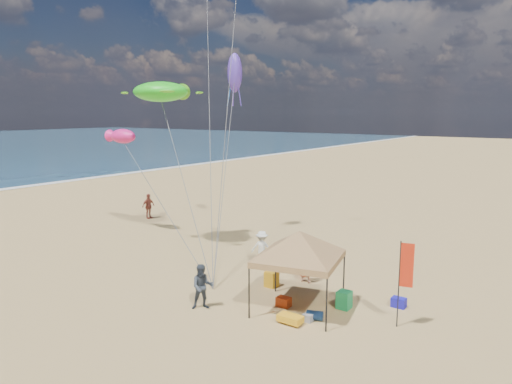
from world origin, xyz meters
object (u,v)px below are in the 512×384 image
person_near_a (306,262)px  person_near_b (202,287)px  cooler_red (284,302)px  beach_cart (290,319)px  chair_yellow (272,279)px  cooler_blue (399,302)px  chair_green (344,300)px  person_far_a (148,206)px  canopy_tent (299,234)px  person_near_c (262,248)px  feather_flag (405,271)px

person_near_a → person_near_b: person_near_a is taller
cooler_red → beach_cart: bearing=-48.9°
chair_yellow → person_near_a: person_near_a is taller
cooler_blue → chair_green: size_ratio=0.77×
person_near_a → person_far_a: 16.46m
canopy_tent → chair_yellow: bearing=146.7°
cooler_blue → person_far_a: bearing=165.6°
person_near_a → person_near_c: size_ratio=1.13×
cooler_blue → person_near_b: bearing=-143.5°
canopy_tent → person_near_c: bearing=138.9°
person_near_a → beach_cart: bearing=110.5°
feather_flag → chair_yellow: (-6.01, 0.65, -1.76)m
cooler_red → chair_yellow: size_ratio=0.77×
feather_flag → person_near_a: 5.58m
chair_green → person_near_b: person_near_b is taller
canopy_tent → person_far_a: size_ratio=3.17×
chair_yellow → person_near_b: size_ratio=0.39×
canopy_tent → person_near_a: bearing=114.3°
beach_cart → person_near_c: (-4.79, 5.09, 0.65)m
cooler_red → chair_green: size_ratio=0.77×
beach_cart → person_near_b: person_near_b is taller
person_near_c → person_near_b: bearing=78.9°
chair_yellow → beach_cart: 3.78m
cooler_red → feather_flag: bearing=11.3°
feather_flag → chair_green: feather_flag is taller
cooler_red → cooler_blue: 4.53m
chair_green → cooler_blue: bearing=38.7°
chair_yellow → person_far_a: bearing=157.3°
canopy_tent → feather_flag: size_ratio=1.81×
cooler_red → person_far_a: size_ratio=0.30×
cooler_red → chair_yellow: (-1.60, 1.54, 0.16)m
cooler_red → person_near_a: size_ratio=0.28×
beach_cart → person_near_b: 3.66m
feather_flag → cooler_red: size_ratio=5.87×
canopy_tent → person_near_a: size_ratio=2.99×
chair_yellow → person_far_a: size_ratio=0.39×
feather_flag → person_far_a: 21.94m
beach_cart → person_near_c: 7.02m
cooler_red → chair_yellow: 2.22m
beach_cart → person_near_a: (-1.69, 4.08, 0.76)m
canopy_tent → chair_yellow: canopy_tent is taller
feather_flag → cooler_blue: feather_flag is taller
feather_flag → beach_cart: 4.41m
cooler_red → person_near_c: bearing=133.9°
beach_cart → person_near_a: person_near_a is taller
canopy_tent → beach_cart: canopy_tent is taller
cooler_red → beach_cart: (1.03, -1.18, 0.01)m
person_near_a → person_near_b: (-1.81, -4.90, -0.06)m
chair_yellow → person_near_b: 3.69m
feather_flag → person_near_a: size_ratio=1.65×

